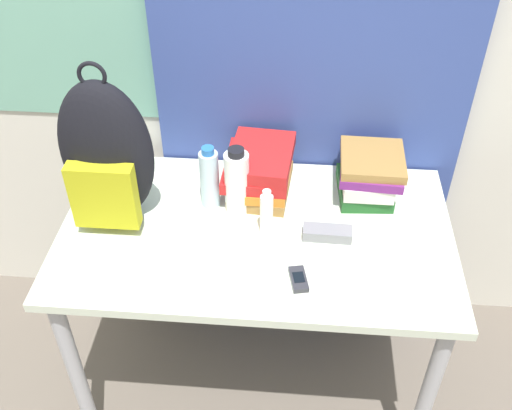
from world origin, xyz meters
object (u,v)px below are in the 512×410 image
at_px(sunscreen_bottle, 266,213).
at_px(cell_phone, 298,279).
at_px(water_bottle, 210,178).
at_px(sports_bottle, 237,182).
at_px(book_stack_center, 369,174).
at_px(sunglasses_case, 327,233).
at_px(book_stack_left, 260,170).
at_px(backpack, 107,156).

bearing_deg(sunscreen_bottle, cell_phone, -62.20).
xyz_separation_m(water_bottle, sunscreen_bottle, (0.19, -0.12, -0.03)).
bearing_deg(sports_bottle, book_stack_center, 15.32).
bearing_deg(sunglasses_case, sports_bottle, 158.60).
height_order(book_stack_left, sunglasses_case, book_stack_left).
xyz_separation_m(sunscreen_bottle, sunglasses_case, (0.19, -0.01, -0.06)).
xyz_separation_m(backpack, water_bottle, (0.29, 0.08, -0.13)).
bearing_deg(backpack, sunscreen_bottle, -5.03).
relative_size(backpack, sports_bottle, 2.27).
bearing_deg(book_stack_left, sunglasses_case, -44.92).
distance_m(book_stack_left, cell_phone, 0.44).
height_order(book_stack_center, sunscreen_bottle, sunscreen_bottle).
bearing_deg(sports_bottle, water_bottle, 167.79).
height_order(book_stack_left, cell_phone, book_stack_left).
relative_size(book_stack_left, book_stack_center, 1.12).
distance_m(sports_bottle, sunscreen_bottle, 0.15).
distance_m(sunscreen_bottle, cell_phone, 0.24).
bearing_deg(cell_phone, book_stack_center, 62.81).
bearing_deg(book_stack_left, sunscreen_bottle, -80.58).
distance_m(backpack, cell_phone, 0.67).
bearing_deg(sunscreen_bottle, book_stack_left, 99.42).
height_order(water_bottle, sunglasses_case, water_bottle).
distance_m(cell_phone, sunglasses_case, 0.21).
xyz_separation_m(cell_phone, sunglasses_case, (0.08, 0.19, 0.01)).
relative_size(sports_bottle, sunglasses_case, 1.56).
bearing_deg(book_stack_center, water_bottle, -169.36).
bearing_deg(cell_phone, sunglasses_case, 66.40).
relative_size(water_bottle, sports_bottle, 0.94).
bearing_deg(book_stack_center, sunscreen_bottle, -145.81).
height_order(book_stack_left, water_bottle, water_bottle).
relative_size(book_stack_left, sports_bottle, 1.21).
distance_m(sports_bottle, cell_phone, 0.38).
relative_size(water_bottle, sunscreen_bottle, 1.36).
relative_size(book_stack_center, sports_bottle, 1.08).
xyz_separation_m(book_stack_left, book_stack_center, (0.36, 0.01, 0.00)).
height_order(backpack, water_bottle, backpack).
height_order(book_stack_left, sports_bottle, sports_bottle).
relative_size(backpack, sunglasses_case, 3.54).
height_order(backpack, sports_bottle, backpack).
bearing_deg(sunglasses_case, cell_phone, -113.60).
height_order(backpack, book_stack_center, backpack).
height_order(water_bottle, cell_phone, water_bottle).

